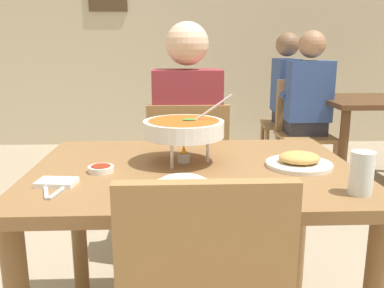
{
  "coord_description": "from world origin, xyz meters",
  "views": [
    {
      "loc": [
        -0.07,
        -1.44,
        1.19
      ],
      "look_at": [
        0.0,
        0.15,
        0.81
      ],
      "focal_mm": 38.62,
      "sensor_mm": 36.0,
      "label": 1
    }
  ],
  "objects_px": {
    "diner_main": "(187,130)",
    "dining_table_main": "(194,198)",
    "chair_diner_main": "(187,173)",
    "curry_bowl": "(184,129)",
    "patron_bg_middle": "(307,100)",
    "appetizer_plate": "(299,161)",
    "patron_bg_left": "(289,93)",
    "chair_bg_middle": "(303,126)",
    "rice_plate": "(183,187)",
    "sauce_dish": "(101,169)",
    "dining_table_far": "(380,114)",
    "chair_bg_left": "(295,117)",
    "drink_glass": "(361,175)"
  },
  "relations": [
    {
      "from": "diner_main",
      "to": "dining_table_main",
      "type": "bearing_deg",
      "value": -90.0
    },
    {
      "from": "chair_diner_main",
      "to": "curry_bowl",
      "type": "xyz_separation_m",
      "value": [
        -0.03,
        -0.66,
        0.38
      ]
    },
    {
      "from": "diner_main",
      "to": "patron_bg_middle",
      "type": "height_order",
      "value": "same"
    },
    {
      "from": "dining_table_main",
      "to": "appetizer_plate",
      "type": "bearing_deg",
      "value": -1.67
    },
    {
      "from": "appetizer_plate",
      "to": "patron_bg_left",
      "type": "bearing_deg",
      "value": 75.33
    },
    {
      "from": "dining_table_main",
      "to": "chair_bg_middle",
      "type": "bearing_deg",
      "value": 62.8
    },
    {
      "from": "chair_diner_main",
      "to": "rice_plate",
      "type": "relative_size",
      "value": 3.75
    },
    {
      "from": "curry_bowl",
      "to": "sauce_dish",
      "type": "distance_m",
      "value": 0.33
    },
    {
      "from": "patron_bg_left",
      "to": "dining_table_far",
      "type": "bearing_deg",
      "value": -39.25
    },
    {
      "from": "dining_table_main",
      "to": "sauce_dish",
      "type": "relative_size",
      "value": 12.98
    },
    {
      "from": "dining_table_far",
      "to": "dining_table_main",
      "type": "bearing_deg",
      "value": -130.9
    },
    {
      "from": "chair_bg_left",
      "to": "drink_glass",
      "type": "bearing_deg",
      "value": -102.67
    },
    {
      "from": "diner_main",
      "to": "curry_bowl",
      "type": "distance_m",
      "value": 0.7
    },
    {
      "from": "curry_bowl",
      "to": "chair_bg_middle",
      "type": "bearing_deg",
      "value": 61.29
    },
    {
      "from": "diner_main",
      "to": "rice_plate",
      "type": "height_order",
      "value": "diner_main"
    },
    {
      "from": "chair_diner_main",
      "to": "drink_glass",
      "type": "height_order",
      "value": "chair_diner_main"
    },
    {
      "from": "appetizer_plate",
      "to": "drink_glass",
      "type": "xyz_separation_m",
      "value": [
        0.1,
        -0.29,
        0.04
      ]
    },
    {
      "from": "appetizer_plate",
      "to": "chair_bg_left",
      "type": "distance_m",
      "value": 2.63
    },
    {
      "from": "appetizer_plate",
      "to": "patron_bg_left",
      "type": "distance_m",
      "value": 2.54
    },
    {
      "from": "diner_main",
      "to": "dining_table_far",
      "type": "relative_size",
      "value": 1.31
    },
    {
      "from": "dining_table_main",
      "to": "patron_bg_middle",
      "type": "height_order",
      "value": "patron_bg_middle"
    },
    {
      "from": "dining_table_main",
      "to": "chair_bg_middle",
      "type": "distance_m",
      "value": 2.29
    },
    {
      "from": "drink_glass",
      "to": "patron_bg_middle",
      "type": "distance_m",
      "value": 2.36
    },
    {
      "from": "diner_main",
      "to": "appetizer_plate",
      "type": "distance_m",
      "value": 0.85
    },
    {
      "from": "curry_bowl",
      "to": "dining_table_far",
      "type": "relative_size",
      "value": 0.33
    },
    {
      "from": "diner_main",
      "to": "sauce_dish",
      "type": "height_order",
      "value": "diner_main"
    },
    {
      "from": "dining_table_main",
      "to": "diner_main",
      "type": "relative_size",
      "value": 0.89
    },
    {
      "from": "chair_diner_main",
      "to": "drink_glass",
      "type": "relative_size",
      "value": 6.92
    },
    {
      "from": "curry_bowl",
      "to": "chair_bg_left",
      "type": "relative_size",
      "value": 0.37
    },
    {
      "from": "dining_table_main",
      "to": "patron_bg_middle",
      "type": "distance_m",
      "value": 2.25
    },
    {
      "from": "appetizer_plate",
      "to": "sauce_dish",
      "type": "distance_m",
      "value": 0.71
    },
    {
      "from": "sauce_dish",
      "to": "chair_bg_left",
      "type": "bearing_deg",
      "value": 60.53
    },
    {
      "from": "drink_glass",
      "to": "chair_bg_middle",
      "type": "xyz_separation_m",
      "value": [
        0.56,
        2.33,
        -0.31
      ]
    },
    {
      "from": "patron_bg_left",
      "to": "drink_glass",
      "type": "bearing_deg",
      "value": -101.27
    },
    {
      "from": "dining_table_main",
      "to": "chair_diner_main",
      "type": "height_order",
      "value": "chair_diner_main"
    },
    {
      "from": "curry_bowl",
      "to": "diner_main",
      "type": "bearing_deg",
      "value": 87.13
    },
    {
      "from": "patron_bg_middle",
      "to": "dining_table_far",
      "type": "bearing_deg",
      "value": -5.48
    },
    {
      "from": "curry_bowl",
      "to": "appetizer_plate",
      "type": "distance_m",
      "value": 0.44
    },
    {
      "from": "patron_bg_left",
      "to": "patron_bg_middle",
      "type": "relative_size",
      "value": 1.0
    },
    {
      "from": "sauce_dish",
      "to": "chair_bg_middle",
      "type": "height_order",
      "value": "chair_bg_middle"
    },
    {
      "from": "rice_plate",
      "to": "curry_bowl",
      "type": "bearing_deg",
      "value": 87.97
    },
    {
      "from": "appetizer_plate",
      "to": "chair_bg_middle",
      "type": "relative_size",
      "value": 0.27
    },
    {
      "from": "appetizer_plate",
      "to": "patron_bg_middle",
      "type": "xyz_separation_m",
      "value": [
        0.67,
        2.0,
        -0.03
      ]
    },
    {
      "from": "sauce_dish",
      "to": "chair_bg_left",
      "type": "relative_size",
      "value": 0.1
    },
    {
      "from": "chair_bg_middle",
      "to": "patron_bg_left",
      "type": "height_order",
      "value": "patron_bg_left"
    },
    {
      "from": "diner_main",
      "to": "chair_bg_left",
      "type": "relative_size",
      "value": 1.46
    },
    {
      "from": "rice_plate",
      "to": "sauce_dish",
      "type": "height_order",
      "value": "rice_plate"
    },
    {
      "from": "chair_bg_left",
      "to": "patron_bg_middle",
      "type": "height_order",
      "value": "patron_bg_middle"
    },
    {
      "from": "chair_diner_main",
      "to": "patron_bg_middle",
      "type": "xyz_separation_m",
      "value": [
        1.05,
        1.27,
        0.24
      ]
    },
    {
      "from": "chair_bg_left",
      "to": "diner_main",
      "type": "bearing_deg",
      "value": -122.41
    }
  ]
}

